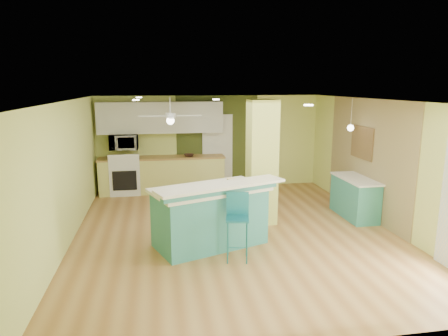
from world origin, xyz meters
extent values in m
cube|color=#996635|center=(0.00, 0.00, -0.01)|extent=(6.00, 7.00, 0.01)
cube|color=white|center=(0.00, 0.00, 2.50)|extent=(6.00, 7.00, 0.01)
cube|color=#DEEB7D|center=(0.00, 3.50, 1.25)|extent=(6.00, 0.01, 2.50)
cube|color=#DEEB7D|center=(0.00, -3.50, 1.25)|extent=(6.00, 0.01, 2.50)
cube|color=#DEEB7D|center=(-3.00, 0.00, 1.25)|extent=(0.01, 7.00, 2.50)
cube|color=#DEEB7D|center=(3.00, 0.00, 1.25)|extent=(0.01, 7.00, 2.50)
cube|color=#8B774F|center=(2.99, 0.60, 1.25)|extent=(0.02, 3.40, 2.50)
cube|color=#404B1E|center=(0.20, 3.49, 1.25)|extent=(2.20, 0.02, 2.50)
cube|color=white|center=(0.20, 3.46, 1.00)|extent=(0.82, 0.05, 2.00)
cube|color=#CDD763|center=(0.65, 0.50, 1.25)|extent=(0.55, 0.55, 2.50)
cube|color=#D8D771|center=(-1.30, 3.20, 0.45)|extent=(3.20, 0.60, 0.90)
cube|color=olive|center=(-1.30, 3.20, 0.92)|extent=(3.25, 0.63, 0.04)
cube|color=white|center=(-2.25, 3.20, 0.45)|extent=(0.76, 0.64, 0.90)
cube|color=black|center=(-2.25, 2.87, 0.42)|extent=(0.59, 0.02, 0.50)
cube|color=white|center=(-2.25, 2.90, 0.99)|extent=(0.76, 0.06, 0.18)
cube|color=silver|center=(-1.30, 3.32, 1.95)|extent=(3.20, 0.34, 0.80)
imported|color=silver|center=(-2.25, 3.20, 1.35)|extent=(0.70, 0.48, 0.39)
cylinder|color=silver|center=(-1.10, 2.00, 2.30)|extent=(0.03, 0.03, 0.40)
cylinder|color=silver|center=(-1.10, 2.00, 2.10)|extent=(0.24, 0.24, 0.10)
sphere|color=white|center=(-1.10, 2.00, 1.98)|extent=(0.18, 0.18, 0.18)
cylinder|color=white|center=(2.65, 0.75, 2.19)|extent=(0.01, 0.01, 0.62)
sphere|color=white|center=(2.65, 0.75, 1.88)|extent=(0.14, 0.14, 0.14)
cube|color=brown|center=(2.96, 0.80, 1.55)|extent=(0.03, 0.90, 0.70)
cube|color=teal|center=(-0.55, -0.53, 0.49)|extent=(2.06, 1.51, 0.98)
cube|color=white|center=(-0.55, -0.53, 1.01)|extent=(2.20, 1.65, 0.05)
cube|color=teal|center=(-0.40, -0.94, 1.11)|extent=(2.01, 0.87, 0.14)
cube|color=white|center=(-0.40, -0.94, 1.17)|extent=(2.25, 1.21, 0.04)
cylinder|color=#1D7284|center=(-0.38, -1.36, 0.34)|extent=(0.02, 0.02, 0.68)
cylinder|color=#1D7284|center=(-0.08, -1.42, 0.34)|extent=(0.02, 0.02, 0.68)
cylinder|color=#1D7284|center=(-0.32, -1.06, 0.34)|extent=(0.02, 0.02, 0.68)
cylinder|color=#1D7284|center=(-0.02, -1.12, 0.34)|extent=(0.02, 0.02, 0.68)
cube|color=#1D7284|center=(-0.20, -1.24, 0.70)|extent=(0.43, 0.43, 0.03)
cube|color=#1D7284|center=(-0.17, -1.08, 0.90)|extent=(0.36, 0.10, 0.38)
cube|color=teal|center=(2.70, 0.47, 0.41)|extent=(0.53, 1.27, 0.82)
cube|color=white|center=(2.70, 0.47, 0.83)|extent=(0.56, 1.32, 0.04)
imported|color=#321D14|center=(-0.61, 3.12, 0.97)|extent=(0.28, 0.28, 0.07)
cylinder|color=yellow|center=(-0.17, -0.54, 1.11)|extent=(0.16, 0.16, 0.15)
camera|label=1|loc=(-1.42, -7.14, 2.78)|focal=32.00mm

